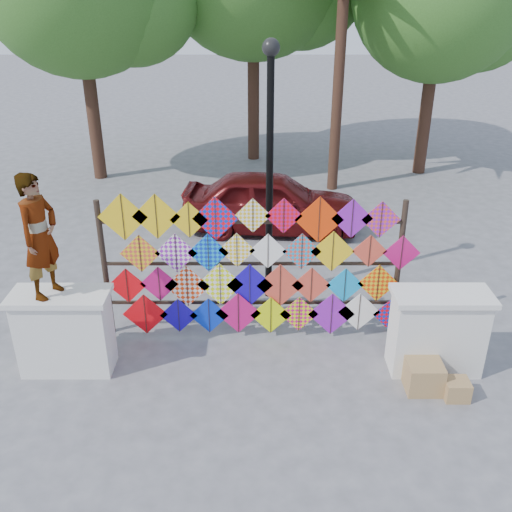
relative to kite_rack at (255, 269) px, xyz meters
name	(u,v)px	position (x,y,z in m)	size (l,w,h in m)	color
ground	(251,360)	(-0.06, -0.72, -1.20)	(80.00, 80.00, 0.00)	gray
parapet_left	(65,332)	(-2.76, -0.92, -0.55)	(1.40, 0.65, 1.28)	white
parapet_right	(437,331)	(2.64, -0.92, -0.55)	(1.40, 0.65, 1.28)	white
kite_rack	(255,269)	(0.00, 0.00, 0.00)	(4.94, 0.24, 2.43)	black
vendor_woman	(40,236)	(-2.88, -0.92, 0.96)	(0.64, 0.42, 1.76)	#99999E
sedan	(271,202)	(0.36, 4.35, -0.51)	(1.62, 4.03, 1.37)	#540E10
lamppost	(270,152)	(0.24, 1.28, 1.49)	(0.28, 0.28, 4.46)	black
cardboard_box_near	(424,376)	(2.37, -1.41, -0.98)	(0.49, 0.44, 0.44)	#A97E52
cardboard_box_far	(456,389)	(2.78, -1.59, -1.06)	(0.34, 0.31, 0.28)	#A97E52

